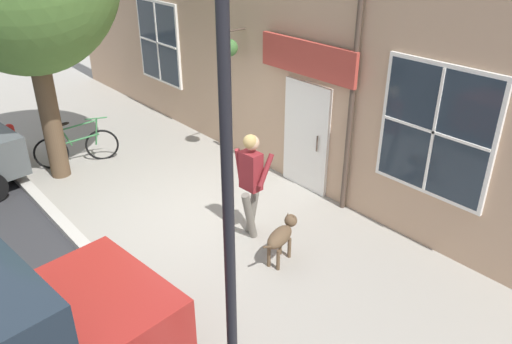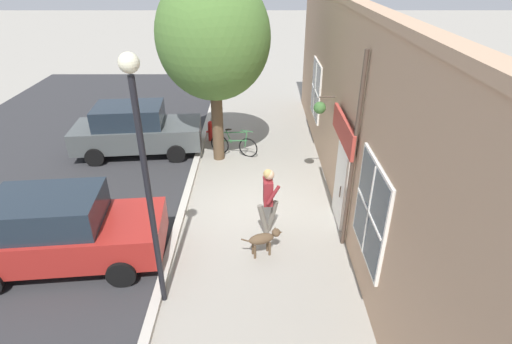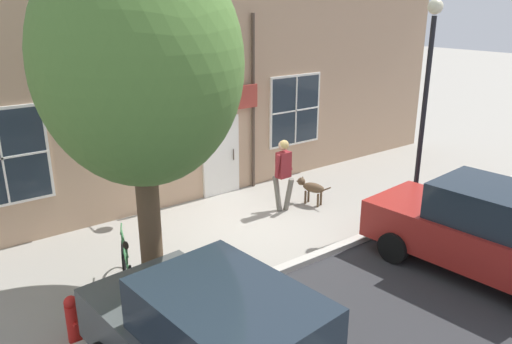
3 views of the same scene
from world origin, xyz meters
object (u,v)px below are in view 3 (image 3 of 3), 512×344
dog_on_leash (311,187)px  parked_car_mid_block (488,231)px  street_lamp (427,82)px  street_tree_by_curb (141,72)px  pedestrian_walking (283,168)px  leaning_bicycle (127,269)px  fire_hydrant (73,318)px

dog_on_leash → parked_car_mid_block: bearing=3.4°
parked_car_mid_block → street_lamp: bearing=154.9°
street_tree_by_curb → parked_car_mid_block: bearing=60.9°
pedestrian_walking → street_lamp: (2.17, 2.24, 2.13)m
leaning_bicycle → parked_car_mid_block: 6.62m
fire_hydrant → dog_on_leash: bearing=106.0°
pedestrian_walking → leaning_bicycle: 4.65m
fire_hydrant → street_lamp: bearing=88.7°
street_tree_by_curb → dog_on_leash: bearing=107.0°
street_lamp → fire_hydrant: bearing=-91.3°
street_tree_by_curb → street_lamp: street_tree_by_curb is taller
parked_car_mid_block → fire_hydrant: bearing=-110.9°
pedestrian_walking → fire_hydrant: pedestrian_walking is taller
leaning_bicycle → fire_hydrant: leaning_bicycle is taller
pedestrian_walking → leaning_bicycle: size_ratio=1.08×
street_lamp → pedestrian_walking: bearing=-134.1°
pedestrian_walking → dog_on_leash: (0.11, 0.84, -0.65)m
parked_car_mid_block → fire_hydrant: (-2.60, -6.83, -0.48)m
parked_car_mid_block → street_tree_by_curb: bearing=-119.1°
street_tree_by_curb → street_lamp: 6.49m
parked_car_mid_block → fire_hydrant: parked_car_mid_block is taller
pedestrian_walking → street_lamp: size_ratio=0.36×
leaning_bicycle → parked_car_mid_block: size_ratio=0.37×
street_tree_by_curb → fire_hydrant: bearing=-77.5°
leaning_bicycle → pedestrian_walking: bearing=103.3°
street_lamp → fire_hydrant: 8.45m
leaning_bicycle → street_lamp: bearing=80.6°
parked_car_mid_block → fire_hydrant: size_ratio=5.78×
dog_on_leash → fire_hydrant: bearing=-74.0°
leaning_bicycle → street_tree_by_curb: bearing=25.3°
leaning_bicycle → fire_hydrant: (0.93, -1.25, 0.02)m
pedestrian_walking → dog_on_leash: bearing=82.4°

